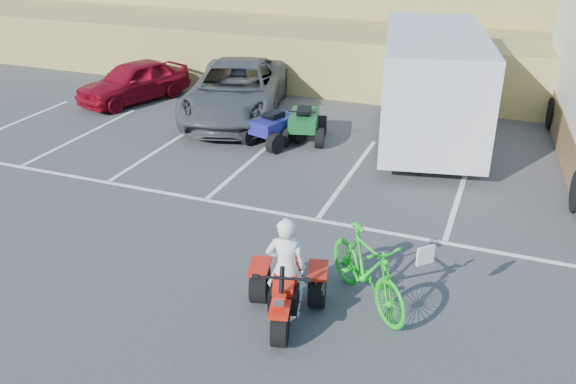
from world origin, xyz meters
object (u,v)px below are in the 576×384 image
(grey_pickup, at_px, (236,90))
(quad_atv_green, at_px, (304,140))
(red_trike_atv, at_px, (285,319))
(green_dirt_bike, at_px, (367,269))
(rider, at_px, (286,268))
(cargo_trailer, at_px, (431,83))
(quad_atv_blue, at_px, (274,144))
(red_car, at_px, (134,81))

(grey_pickup, bearing_deg, quad_atv_green, -41.53)
(red_trike_atv, relative_size, green_dirt_bike, 0.77)
(rider, height_order, grey_pickup, rider)
(red_trike_atv, xyz_separation_m, green_dirt_bike, (1.11, 0.91, 0.68))
(cargo_trailer, height_order, quad_atv_blue, cargo_trailer)
(quad_atv_blue, bearing_deg, green_dirt_bike, -38.26)
(green_dirt_bike, xyz_separation_m, cargo_trailer, (-0.40, 8.42, 0.97))
(quad_atv_blue, xyz_separation_m, quad_atv_green, (0.68, 0.58, 0.00))
(red_car, distance_m, cargo_trailer, 10.05)
(green_dirt_bike, bearing_deg, quad_atv_green, 71.39)
(quad_atv_blue, bearing_deg, red_car, 178.54)
(green_dirt_bike, xyz_separation_m, quad_atv_blue, (-4.34, 6.50, -0.68))
(red_trike_atv, bearing_deg, quad_atv_blue, 99.09)
(rider, relative_size, cargo_trailer, 0.26)
(red_car, bearing_deg, red_trike_atv, -25.96)
(cargo_trailer, relative_size, quad_atv_green, 4.23)
(rider, relative_size, quad_atv_green, 1.09)
(rider, relative_size, quad_atv_blue, 1.12)
(quad_atv_green, bearing_deg, red_car, 152.64)
(grey_pickup, height_order, quad_atv_blue, grey_pickup)
(grey_pickup, height_order, cargo_trailer, cargo_trailer)
(green_dirt_bike, relative_size, grey_pickup, 0.37)
(red_trike_atv, distance_m, cargo_trailer, 9.50)
(red_car, relative_size, quad_atv_blue, 2.51)
(rider, xyz_separation_m, quad_atv_green, (-2.52, 7.85, -0.89))
(grey_pickup, height_order, red_car, grey_pickup)
(grey_pickup, bearing_deg, cargo_trailer, -15.73)
(cargo_trailer, xyz_separation_m, quad_atv_blue, (-3.94, -1.92, -1.65))
(cargo_trailer, bearing_deg, red_trike_atv, -106.01)
(grey_pickup, xyz_separation_m, quad_atv_blue, (2.08, -1.91, -0.84))
(rider, distance_m, grey_pickup, 10.58)
(red_car, height_order, cargo_trailer, cargo_trailer)
(green_dirt_bike, height_order, red_car, red_car)
(red_car, height_order, quad_atv_blue, red_car)
(red_trike_atv, bearing_deg, quad_atv_green, 93.25)
(red_trike_atv, distance_m, red_car, 13.34)
(rider, distance_m, cargo_trailer, 9.25)
(green_dirt_bike, bearing_deg, red_car, 94.30)
(green_dirt_bike, height_order, cargo_trailer, cargo_trailer)
(rider, xyz_separation_m, quad_atv_blue, (-3.20, 7.26, -0.89))
(quad_atv_blue, bearing_deg, quad_atv_green, 58.84)
(green_dirt_bike, relative_size, quad_atv_blue, 1.41)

